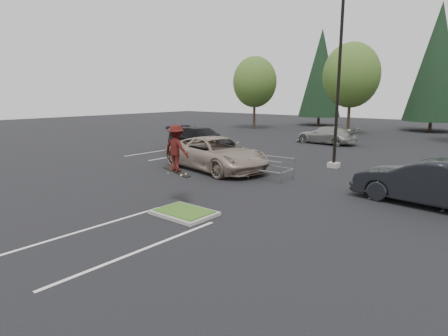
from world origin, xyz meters
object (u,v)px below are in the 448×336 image
Objects in this scene: conif_a at (321,73)px; car_l_tan at (216,154)px; car_r_charc at (427,182)px; car_far_silver at (326,135)px; light_pole at (338,90)px; skateboarder at (176,148)px; conif_b at (437,63)px; decid_b at (351,77)px; car_l_black at (200,140)px; decid_a at (255,84)px; cart_corral at (248,163)px.

car_l_tan is at bearing -73.94° from conif_a.
car_far_silver is (-11.07, 15.00, -0.13)m from car_r_charc.
skateboarder is at bearing -98.64° from light_pole.
car_r_charc is at bearing -78.80° from car_l_tan.
light_pole is 0.70× the size of conif_b.
decid_b is 1.41× the size of car_l_tan.
decid_a is at bearing 31.89° from car_l_black.
skateboarder is (0.95, -6.12, 1.55)m from cart_corral.
skateboarder reaches higher than car_far_silver.
light_pole is 2.55× the size of cart_corral.
car_l_black is 1.15× the size of car_r_charc.
cart_corral is 9.09m from car_l_black.
light_pole is 11.83m from car_far_silver.
decid_b reaches higher than car_r_charc.
conif_a reaches higher than car_r_charc.
conif_a reaches higher than car_l_black.
decid_a reaches higher than skateboarder.
decid_b reaches higher than cart_corral.
light_pole reaches higher than car_l_black.
skateboarder is (16.81, -29.22, -3.34)m from decid_a.
light_pole is at bearing -78.75° from car_l_black.
car_r_charc is at bearing -43.22° from decid_a.
car_l_black is (-10.00, -29.00, -6.92)m from conif_b.
car_l_black is (-10.50, -0.50, -3.64)m from light_pole.
light_pole is at bearing -88.99° from conif_b.
conif_b is 34.39m from cart_corral.
car_r_charc is 18.64m from car_far_silver.
car_r_charc is at bearing -142.70° from skateboarder.
cart_corral is 0.72× the size of car_r_charc.
decid_b is 0.66× the size of conif_b.
conif_b reaches higher than skateboarder.
conif_a reaches higher than cart_corral.
car_r_charc is at bearing -58.15° from conif_a.
skateboarder is at bearing -132.02° from car_l_black.
light_pole is at bearing 30.91° from car_far_silver.
conif_a is 2.42× the size of car_far_silver.
car_l_tan is (-2.35, 0.07, 0.25)m from cart_corral.
decid_a is 1.61× the size of car_r_charc.
conif_b reaches higher than decid_a.
skateboarder is 9.97m from car_r_charc.
cart_corral is at bearing -80.50° from car_l_tan.
car_l_tan is 1.27× the size of car_far_silver.
decid_a is 20.95m from conif_b.
conif_b is at bearing -163.07° from car_r_charc.
car_l_tan is at bearing -84.05° from car_r_charc.
cart_corral is at bearing 13.16° from car_far_silver.
car_far_silver is (9.43, -18.00, -6.32)m from conif_a.
car_r_charc is (8.65, 0.07, 0.21)m from cart_corral.
conif_a is (4.01, 9.97, 1.52)m from decid_a.
conif_b is at bearing 3.55° from car_l_tan.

